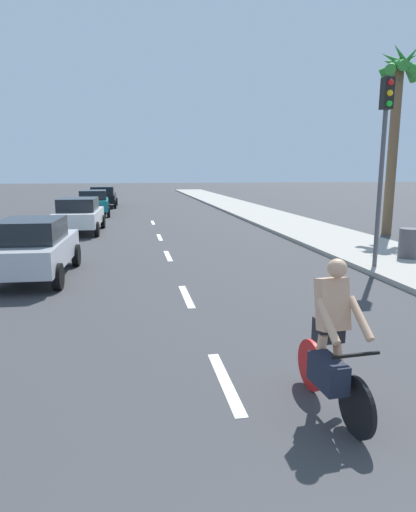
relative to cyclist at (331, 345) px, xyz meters
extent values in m
plane|color=#38383A|center=(-1.02, 15.83, -0.83)|extent=(160.00, 160.00, 0.00)
cube|color=#9E998E|center=(5.89, 17.83, -0.76)|extent=(3.60, 80.00, 0.14)
cube|color=white|center=(-1.02, 0.94, -0.83)|extent=(0.16, 1.80, 0.01)
cube|color=white|center=(-1.02, 5.08, -0.83)|extent=(0.16, 1.80, 0.01)
cube|color=white|center=(-1.02, 9.92, -0.83)|extent=(0.16, 1.80, 0.01)
cube|color=white|center=(-1.02, 14.08, -0.83)|extent=(0.16, 1.80, 0.01)
cube|color=white|center=(-1.02, 19.51, -0.83)|extent=(0.16, 1.80, 0.01)
cylinder|color=black|center=(0.08, -0.49, -0.50)|extent=(0.09, 0.66, 0.66)
cylinder|color=red|center=(0.01, 0.56, -0.50)|extent=(0.09, 0.66, 0.66)
cube|color=black|center=(0.05, 0.04, -0.32)|extent=(0.10, 0.95, 0.04)
cylinder|color=black|center=(0.03, 0.25, -0.08)|extent=(0.03, 0.03, 0.48)
cube|color=black|center=(0.08, -0.41, 0.05)|extent=(0.56, 0.07, 0.03)
cube|color=tan|center=(0.04, 0.12, 0.45)|extent=(0.36, 0.34, 0.63)
sphere|color=tan|center=(0.05, 0.06, 0.88)|extent=(0.22, 0.22, 0.22)
cube|color=black|center=(0.04, 0.17, 0.12)|extent=(0.33, 0.24, 0.28)
cube|color=black|center=(-0.15, -0.27, -0.20)|extent=(0.27, 0.53, 0.32)
cylinder|color=tan|center=(0.16, 0.12, -0.20)|extent=(0.13, 0.32, 0.62)
cylinder|color=tan|center=(-0.08, 0.11, -0.20)|extent=(0.12, 0.21, 0.63)
cylinder|color=tan|center=(0.26, -0.13, 0.35)|extent=(0.12, 0.49, 0.41)
cylinder|color=tan|center=(-0.14, -0.16, 0.35)|extent=(0.12, 0.49, 0.41)
cube|color=#B7BABF|center=(-4.71, 7.54, -0.14)|extent=(1.83, 4.03, 0.64)
cube|color=black|center=(-4.72, 7.34, 0.46)|extent=(1.55, 2.12, 0.56)
cylinder|color=black|center=(-5.48, 8.92, -0.51)|extent=(0.21, 0.65, 0.64)
cylinder|color=black|center=(-3.82, 8.85, -0.51)|extent=(0.21, 0.65, 0.64)
cylinder|color=black|center=(-3.93, 6.16, -0.51)|extent=(0.21, 0.65, 0.64)
cube|color=white|center=(-4.48, 16.25, -0.14)|extent=(1.93, 4.31, 0.64)
cube|color=black|center=(-4.49, 16.03, 0.46)|extent=(1.64, 2.26, 0.56)
cylinder|color=black|center=(-5.32, 17.72, -0.51)|extent=(0.20, 0.65, 0.64)
cylinder|color=black|center=(-3.54, 17.66, -0.51)|extent=(0.20, 0.65, 0.64)
cylinder|color=black|center=(-5.42, 14.83, -0.51)|extent=(0.20, 0.65, 0.64)
cylinder|color=black|center=(-3.64, 14.77, -0.51)|extent=(0.20, 0.65, 0.64)
cube|color=#14727A|center=(-4.45, 24.13, -0.14)|extent=(1.96, 4.31, 0.64)
cube|color=black|center=(-4.44, 23.92, 0.46)|extent=(1.66, 2.27, 0.56)
cylinder|color=black|center=(-5.40, 25.53, -0.51)|extent=(0.21, 0.65, 0.64)
cylinder|color=black|center=(-3.63, 25.61, -0.51)|extent=(0.21, 0.65, 0.64)
cylinder|color=black|center=(-5.28, 22.65, -0.51)|extent=(0.21, 0.65, 0.64)
cylinder|color=black|center=(-3.50, 22.73, -0.51)|extent=(0.21, 0.65, 0.64)
cube|color=black|center=(-4.23, 30.54, -0.14)|extent=(1.89, 4.46, 0.64)
cube|color=black|center=(-4.23, 30.32, 0.46)|extent=(1.66, 2.32, 0.56)
cylinder|color=black|center=(-5.16, 32.06, -0.51)|extent=(0.18, 0.64, 0.64)
cylinder|color=black|center=(-3.29, 32.05, -0.51)|extent=(0.18, 0.64, 0.64)
cylinder|color=black|center=(-5.17, 29.03, -0.51)|extent=(0.18, 0.64, 0.64)
cylinder|color=black|center=(-3.30, 29.03, -0.51)|extent=(0.18, 0.64, 0.64)
cylinder|color=brown|center=(8.87, 13.18, 2.79)|extent=(0.41, 0.41, 7.24)
cone|color=#2D8433|center=(9.12, 13.17, 6.26)|extent=(0.50, 1.88, 1.28)
cone|color=#2D8433|center=(8.98, 13.41, 6.26)|extent=(1.56, 1.14, 1.15)
cone|color=#2D8433|center=(8.71, 13.37, 6.26)|extent=(1.48, 1.53, 1.24)
cone|color=#2D8433|center=(8.62, 13.20, 6.26)|extent=(0.51, 1.71, 0.96)
cone|color=#2D8433|center=(8.72, 12.98, 6.26)|extent=(1.49, 1.37, 1.34)
cone|color=#2D8433|center=(8.95, 12.95, 6.26)|extent=(1.78, 0.99, 1.57)
cylinder|color=#4C4C51|center=(4.49, 6.68, 1.77)|extent=(0.12, 0.12, 5.20)
cube|color=black|center=(4.49, 6.68, 3.92)|extent=(0.28, 0.24, 0.80)
sphere|color=red|center=(4.49, 6.55, 4.17)|extent=(0.16, 0.16, 0.16)
sphere|color=gold|center=(4.49, 6.55, 3.91)|extent=(0.16, 0.16, 0.16)
sphere|color=green|center=(4.49, 6.55, 3.65)|extent=(0.16, 0.16, 0.16)
cylinder|color=#47474C|center=(6.16, 7.63, -0.24)|extent=(0.60, 0.60, 0.90)
camera|label=1|loc=(-2.20, -4.41, 1.95)|focal=30.97mm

